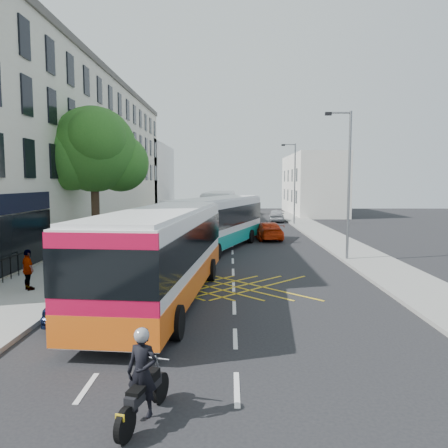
{
  "coord_description": "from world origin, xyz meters",
  "views": [
    {
      "loc": [
        -0.14,
        -11.86,
        4.38
      ],
      "look_at": [
        -0.47,
        10.57,
        2.2
      ],
      "focal_mm": 35.0,
      "sensor_mm": 36.0,
      "label": 1
    }
  ],
  "objects_px": {
    "distant_car_grey": "(220,211)",
    "parked_car_blue": "(85,295)",
    "motorbike": "(143,377)",
    "red_hatchback": "(268,231)",
    "bus_near": "(163,252)",
    "lamp_far": "(294,179)",
    "lamp_near": "(347,177)",
    "bus_mid": "(218,222)",
    "pedestrian_far": "(28,270)",
    "parked_car_silver": "(113,262)",
    "street_tree": "(93,150)",
    "bus_far": "(220,208)",
    "distant_car_silver": "(276,215)",
    "distant_car_dark": "(250,209)"
  },
  "relations": [
    {
      "from": "distant_car_grey",
      "to": "parked_car_blue",
      "type": "bearing_deg",
      "value": -99.82
    },
    {
      "from": "motorbike",
      "to": "red_hatchback",
      "type": "distance_m",
      "value": 25.84
    },
    {
      "from": "bus_near",
      "to": "lamp_far",
      "type": "bearing_deg",
      "value": 77.53
    },
    {
      "from": "lamp_far",
      "to": "lamp_near",
      "type": "bearing_deg",
      "value": -90.0
    },
    {
      "from": "bus_mid",
      "to": "motorbike",
      "type": "height_order",
      "value": "bus_mid"
    },
    {
      "from": "lamp_far",
      "to": "red_hatchback",
      "type": "height_order",
      "value": "lamp_far"
    },
    {
      "from": "motorbike",
      "to": "red_hatchback",
      "type": "bearing_deg",
      "value": 95.84
    },
    {
      "from": "motorbike",
      "to": "parked_car_blue",
      "type": "height_order",
      "value": "motorbike"
    },
    {
      "from": "bus_mid",
      "to": "red_hatchback",
      "type": "bearing_deg",
      "value": 70.49
    },
    {
      "from": "bus_mid",
      "to": "distant_car_grey",
      "type": "bearing_deg",
      "value": 108.98
    },
    {
      "from": "pedestrian_far",
      "to": "parked_car_silver",
      "type": "bearing_deg",
      "value": -81.39
    },
    {
      "from": "street_tree",
      "to": "bus_near",
      "type": "height_order",
      "value": "street_tree"
    },
    {
      "from": "street_tree",
      "to": "motorbike",
      "type": "height_order",
      "value": "street_tree"
    },
    {
      "from": "bus_near",
      "to": "bus_mid",
      "type": "bearing_deg",
      "value": 87.4
    },
    {
      "from": "lamp_far",
      "to": "red_hatchback",
      "type": "relative_size",
      "value": 1.74
    },
    {
      "from": "street_tree",
      "to": "bus_far",
      "type": "bearing_deg",
      "value": 66.98
    },
    {
      "from": "distant_car_silver",
      "to": "distant_car_grey",
      "type": "bearing_deg",
      "value": -42.4
    },
    {
      "from": "parked_car_silver",
      "to": "parked_car_blue",
      "type": "bearing_deg",
      "value": -90.45
    },
    {
      "from": "bus_mid",
      "to": "motorbike",
      "type": "distance_m",
      "value": 20.69
    },
    {
      "from": "distant_car_grey",
      "to": "distant_car_silver",
      "type": "bearing_deg",
      "value": -53.16
    },
    {
      "from": "parked_car_blue",
      "to": "distant_car_silver",
      "type": "relative_size",
      "value": 0.96
    },
    {
      "from": "bus_near",
      "to": "motorbike",
      "type": "distance_m",
      "value": 8.36
    },
    {
      "from": "lamp_far",
      "to": "pedestrian_far",
      "type": "relative_size",
      "value": 4.98
    },
    {
      "from": "bus_mid",
      "to": "red_hatchback",
      "type": "distance_m",
      "value": 6.14
    },
    {
      "from": "parked_car_silver",
      "to": "distant_car_grey",
      "type": "bearing_deg",
      "value": 76.08
    },
    {
      "from": "bus_near",
      "to": "parked_car_blue",
      "type": "relative_size",
      "value": 3.05
    },
    {
      "from": "lamp_near",
      "to": "red_hatchback",
      "type": "xyz_separation_m",
      "value": [
        -3.48,
        9.2,
        -3.95
      ]
    },
    {
      "from": "bus_near",
      "to": "pedestrian_far",
      "type": "height_order",
      "value": "bus_near"
    },
    {
      "from": "bus_mid",
      "to": "lamp_near",
      "type": "bearing_deg",
      "value": -13.54
    },
    {
      "from": "bus_near",
      "to": "bus_mid",
      "type": "relative_size",
      "value": 1.0
    },
    {
      "from": "bus_far",
      "to": "distant_car_silver",
      "type": "height_order",
      "value": "bus_far"
    },
    {
      "from": "bus_far",
      "to": "bus_mid",
      "type": "bearing_deg",
      "value": -86.8
    },
    {
      "from": "bus_far",
      "to": "parked_car_silver",
      "type": "relative_size",
      "value": 2.97
    },
    {
      "from": "bus_near",
      "to": "distant_car_grey",
      "type": "height_order",
      "value": "bus_near"
    },
    {
      "from": "distant_car_silver",
      "to": "bus_near",
      "type": "bearing_deg",
      "value": 82.47
    },
    {
      "from": "red_hatchback",
      "to": "distant_car_dark",
      "type": "relative_size",
      "value": 1.03
    },
    {
      "from": "lamp_near",
      "to": "distant_car_dark",
      "type": "bearing_deg",
      "value": 95.94
    },
    {
      "from": "motorbike",
      "to": "bus_far",
      "type": "bearing_deg",
      "value": 104.93
    },
    {
      "from": "lamp_near",
      "to": "bus_mid",
      "type": "relative_size",
      "value": 0.66
    },
    {
      "from": "parked_car_silver",
      "to": "distant_car_grey",
      "type": "distance_m",
      "value": 34.93
    },
    {
      "from": "bus_mid",
      "to": "lamp_far",
      "type": "bearing_deg",
      "value": 83.34
    },
    {
      "from": "bus_mid",
      "to": "bus_far",
      "type": "distance_m",
      "value": 15.74
    },
    {
      "from": "street_tree",
      "to": "red_hatchback",
      "type": "xyz_separation_m",
      "value": [
        11.22,
        6.23,
        -5.62
      ]
    },
    {
      "from": "lamp_far",
      "to": "distant_car_dark",
      "type": "xyz_separation_m",
      "value": [
        -3.7,
        15.51,
        -3.88
      ]
    },
    {
      "from": "distant_car_silver",
      "to": "parked_car_silver",
      "type": "bearing_deg",
      "value": 74.98
    },
    {
      "from": "street_tree",
      "to": "red_hatchback",
      "type": "relative_size",
      "value": 1.91
    },
    {
      "from": "parked_car_blue",
      "to": "parked_car_silver",
      "type": "bearing_deg",
      "value": 96.29
    },
    {
      "from": "lamp_far",
      "to": "bus_near",
      "type": "height_order",
      "value": "lamp_far"
    },
    {
      "from": "red_hatchback",
      "to": "street_tree",
      "type": "bearing_deg",
      "value": 23.52
    },
    {
      "from": "street_tree",
      "to": "distant_car_grey",
      "type": "bearing_deg",
      "value": 75.71
    }
  ]
}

